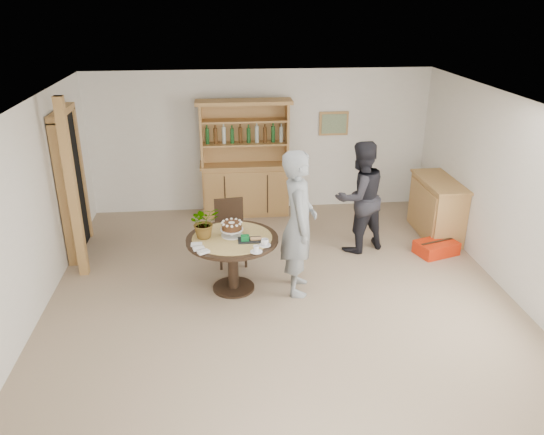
{
  "coord_description": "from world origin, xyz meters",
  "views": [
    {
      "loc": [
        -0.71,
        -5.66,
        3.66
      ],
      "look_at": [
        -0.1,
        0.49,
        1.05
      ],
      "focal_mm": 35.0,
      "sensor_mm": 36.0,
      "label": 1
    }
  ],
  "objects_px": {
    "sideboard": "(437,208)",
    "dining_chair": "(230,227)",
    "dining_table": "(233,248)",
    "hutch": "(245,177)",
    "teen_boy": "(299,223)",
    "adult_person": "(360,197)",
    "red_suitcase": "(436,248)"
  },
  "relations": [
    {
      "from": "dining_table",
      "to": "adult_person",
      "type": "bearing_deg",
      "value": 27.94
    },
    {
      "from": "dining_chair",
      "to": "hutch",
      "type": "bearing_deg",
      "value": 73.82
    },
    {
      "from": "dining_table",
      "to": "teen_boy",
      "type": "height_order",
      "value": "teen_boy"
    },
    {
      "from": "hutch",
      "to": "sideboard",
      "type": "xyz_separation_m",
      "value": [
        3.04,
        -1.24,
        -0.22
      ]
    },
    {
      "from": "sideboard",
      "to": "teen_boy",
      "type": "xyz_separation_m",
      "value": [
        -2.5,
        -1.53,
        0.49
      ]
    },
    {
      "from": "hutch",
      "to": "dining_table",
      "type": "xyz_separation_m",
      "value": [
        -0.31,
        -2.67,
        -0.08
      ]
    },
    {
      "from": "hutch",
      "to": "dining_table",
      "type": "bearing_deg",
      "value": -96.59
    },
    {
      "from": "dining_table",
      "to": "red_suitcase",
      "type": "relative_size",
      "value": 1.73
    },
    {
      "from": "dining_table",
      "to": "red_suitcase",
      "type": "distance_m",
      "value": 3.23
    },
    {
      "from": "teen_boy",
      "to": "red_suitcase",
      "type": "bearing_deg",
      "value": -63.75
    },
    {
      "from": "sideboard",
      "to": "dining_chair",
      "type": "distance_m",
      "value": 3.41
    },
    {
      "from": "teen_boy",
      "to": "adult_person",
      "type": "relative_size",
      "value": 1.12
    },
    {
      "from": "dining_table",
      "to": "hutch",
      "type": "bearing_deg",
      "value": 83.41
    },
    {
      "from": "sideboard",
      "to": "teen_boy",
      "type": "distance_m",
      "value": 2.97
    },
    {
      "from": "hutch",
      "to": "dining_chair",
      "type": "height_order",
      "value": "hutch"
    },
    {
      "from": "dining_chair",
      "to": "adult_person",
      "type": "relative_size",
      "value": 0.55
    },
    {
      "from": "dining_chair",
      "to": "red_suitcase",
      "type": "xyz_separation_m",
      "value": [
        3.12,
        -0.09,
        -0.43
      ]
    },
    {
      "from": "sideboard",
      "to": "red_suitcase",
      "type": "xyz_separation_m",
      "value": [
        -0.24,
        -0.69,
        -0.37
      ]
    },
    {
      "from": "dining_table",
      "to": "adult_person",
      "type": "relative_size",
      "value": 0.7
    },
    {
      "from": "dining_table",
      "to": "dining_chair",
      "type": "relative_size",
      "value": 1.27
    },
    {
      "from": "teen_boy",
      "to": "dining_table",
      "type": "bearing_deg",
      "value": 89.2
    },
    {
      "from": "teen_boy",
      "to": "dining_chair",
      "type": "bearing_deg",
      "value": 48.67
    },
    {
      "from": "dining_chair",
      "to": "red_suitcase",
      "type": "relative_size",
      "value": 1.36
    },
    {
      "from": "sideboard",
      "to": "red_suitcase",
      "type": "relative_size",
      "value": 1.82
    },
    {
      "from": "hutch",
      "to": "adult_person",
      "type": "relative_size",
      "value": 1.19
    },
    {
      "from": "hutch",
      "to": "sideboard",
      "type": "height_order",
      "value": "hutch"
    },
    {
      "from": "adult_person",
      "to": "red_suitcase",
      "type": "relative_size",
      "value": 2.47
    },
    {
      "from": "sideboard",
      "to": "adult_person",
      "type": "xyz_separation_m",
      "value": [
        -1.41,
        -0.4,
        0.39
      ]
    },
    {
      "from": "teen_boy",
      "to": "red_suitcase",
      "type": "distance_m",
      "value": 2.56
    },
    {
      "from": "teen_boy",
      "to": "red_suitcase",
      "type": "relative_size",
      "value": 2.78
    },
    {
      "from": "sideboard",
      "to": "dining_table",
      "type": "height_order",
      "value": "sideboard"
    },
    {
      "from": "dining_chair",
      "to": "red_suitcase",
      "type": "distance_m",
      "value": 3.15
    }
  ]
}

